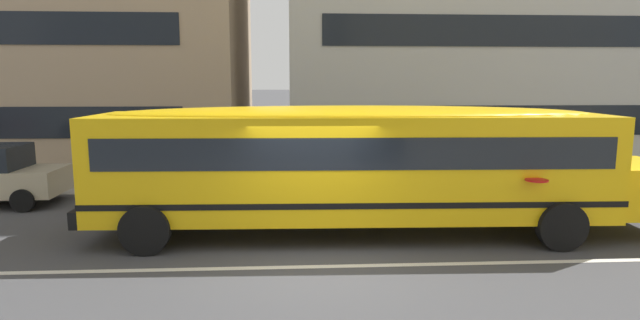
# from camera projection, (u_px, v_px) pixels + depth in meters

# --- Properties ---
(ground_plane) EXTENTS (400.00, 400.00, 0.00)m
(ground_plane) POSITION_uv_depth(u_px,v_px,m) (315.00, 267.00, 9.37)
(ground_plane) COLOR #424244
(sidewalk_far) EXTENTS (120.00, 3.00, 0.01)m
(sidewalk_far) POSITION_uv_depth(u_px,v_px,m) (303.00, 182.00, 17.22)
(sidewalk_far) COLOR gray
(sidewalk_far) RESTS_ON ground_plane
(lane_centreline) EXTENTS (110.00, 0.16, 0.01)m
(lane_centreline) POSITION_uv_depth(u_px,v_px,m) (315.00, 267.00, 9.37)
(lane_centreline) COLOR silver
(lane_centreline) RESTS_ON ground_plane
(school_bus) EXTENTS (12.69, 3.21, 2.82)m
(school_bus) POSITION_uv_depth(u_px,v_px,m) (362.00, 159.00, 11.13)
(school_bus) COLOR yellow
(school_bus) RESTS_ON ground_plane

